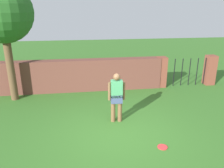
{
  "coord_description": "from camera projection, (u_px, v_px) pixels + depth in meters",
  "views": [
    {
      "loc": [
        -1.0,
        -5.64,
        3.54
      ],
      "look_at": [
        0.03,
        1.62,
        1.0
      ],
      "focal_mm": 35.81,
      "sensor_mm": 36.0,
      "label": 1
    }
  ],
  "objects": [
    {
      "name": "person",
      "position": [
        117.0,
        96.0,
        7.02
      ],
      "size": [
        0.54,
        0.23,
        1.62
      ],
      "rotation": [
        0.0,
        0.0,
        -0.04
      ],
      "color": "brown",
      "rests_on": "ground"
    },
    {
      "name": "brick_wall",
      "position": [
        70.0,
        76.0,
        9.73
      ],
      "size": [
        8.04,
        0.5,
        1.39
      ],
      "primitive_type": "cube",
      "color": "brown",
      "rests_on": "ground"
    },
    {
      "name": "frisbee_red",
      "position": [
        163.0,
        147.0,
        5.94
      ],
      "size": [
        0.27,
        0.27,
        0.02
      ],
      "primitive_type": "cylinder",
      "color": "red",
      "rests_on": "ground"
    },
    {
      "name": "ground_plane",
      "position": [
        119.0,
        134.0,
        6.57
      ],
      "size": [
        40.0,
        40.0,
        0.0
      ],
      "primitive_type": "plane",
      "color": "#336623"
    },
    {
      "name": "tree",
      "position": [
        2.0,
        13.0,
        7.96
      ],
      "size": [
        2.21,
        2.21,
        4.46
      ],
      "color": "brown",
      "rests_on": "ground"
    },
    {
      "name": "fence_gate",
      "position": [
        186.0,
        71.0,
        10.43
      ],
      "size": [
        2.86,
        0.44,
        1.4
      ],
      "color": "brown",
      "rests_on": "ground"
    }
  ]
}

